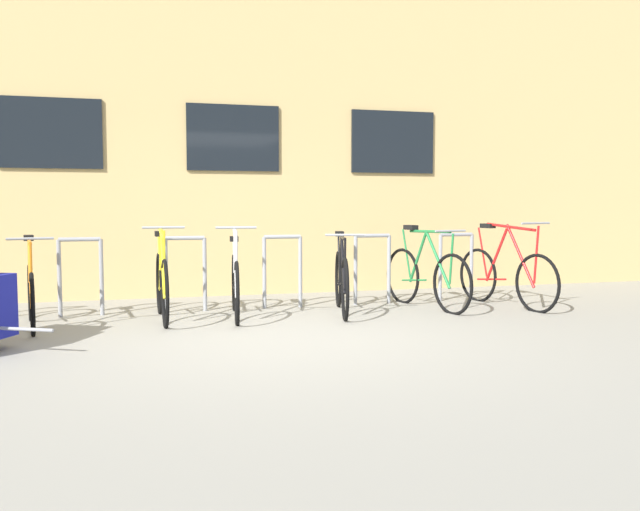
# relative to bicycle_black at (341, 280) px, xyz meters

# --- Properties ---
(ground_plane) EXTENTS (42.00, 42.00, 0.00)m
(ground_plane) POSITION_rel_bicycle_black_xyz_m (-1.02, -1.33, -0.39)
(ground_plane) COLOR gray
(storefront_building) EXTENTS (28.00, 7.69, 5.62)m
(storefront_building) POSITION_rel_bicycle_black_xyz_m (-1.02, 5.69, 2.42)
(storefront_building) COLOR tan
(storefront_building) RESTS_ON ground
(bike_rack) EXTENTS (6.51, 0.05, 0.92)m
(bike_rack) POSITION_rel_bicycle_black_xyz_m (-1.20, 0.57, 0.15)
(bike_rack) COLOR gray
(bike_rack) RESTS_ON ground
(bicycle_black) EXTENTS (0.54, 1.74, 0.99)m
(bicycle_black) POSITION_rel_bicycle_black_xyz_m (0.00, 0.00, 0.00)
(bicycle_black) COLOR black
(bicycle_black) RESTS_ON ground
(bicycle_green) EXTENTS (0.51, 1.77, 1.05)m
(bicycle_green) POSITION_rel_bicycle_black_xyz_m (1.14, 0.08, 0.01)
(bicycle_green) COLOR black
(bicycle_green) RESTS_ON ground
(bicycle_silver) EXTENTS (0.44, 1.75, 1.08)m
(bicycle_silver) POSITION_rel_bicycle_black_xyz_m (-1.27, 0.05, -0.00)
(bicycle_silver) COLOR black
(bicycle_silver) RESTS_ON ground
(bicycle_red) EXTENTS (0.51, 1.79, 1.11)m
(bicycle_red) POSITION_rel_bicycle_black_xyz_m (2.18, -0.06, 0.01)
(bicycle_red) COLOR black
(bicycle_red) RESTS_ON ground
(bicycle_orange) EXTENTS (0.44, 1.61, 0.99)m
(bicycle_orange) POSITION_rel_bicycle_black_xyz_m (-3.46, -0.04, -0.03)
(bicycle_orange) COLOR black
(bicycle_orange) RESTS_ON ground
(bicycle_yellow) EXTENTS (0.44, 1.71, 1.09)m
(bicycle_yellow) POSITION_rel_bicycle_black_xyz_m (-2.10, 0.06, 0.01)
(bicycle_yellow) COLOR black
(bicycle_yellow) RESTS_ON ground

